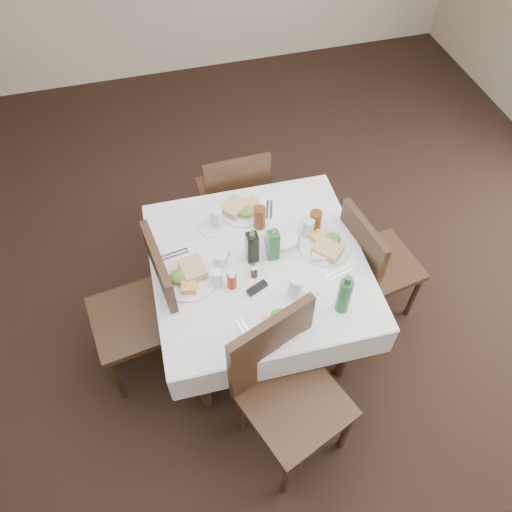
# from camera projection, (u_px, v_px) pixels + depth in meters

# --- Properties ---
(ground_plane) EXTENTS (7.00, 7.00, 0.00)m
(ground_plane) POSITION_uv_depth(u_px,v_px,m) (264.00, 356.00, 3.30)
(ground_plane) COLOR black
(room_shell) EXTENTS (6.04, 7.04, 2.80)m
(room_shell) POSITION_uv_depth(u_px,v_px,m) (269.00, 156.00, 1.95)
(room_shell) COLOR #C2B29A
(room_shell) RESTS_ON ground
(dining_table) EXTENTS (1.23, 1.23, 0.76)m
(dining_table) POSITION_uv_depth(u_px,v_px,m) (259.00, 271.00, 2.89)
(dining_table) COLOR #321C14
(dining_table) RESTS_ON ground
(chair_north) EXTENTS (0.45, 0.45, 0.93)m
(chair_north) POSITION_uv_depth(u_px,v_px,m) (234.00, 194.00, 3.48)
(chair_north) COLOR #321C14
(chair_north) RESTS_ON ground
(chair_south) EXTENTS (0.63, 0.63, 1.04)m
(chair_south) POSITION_uv_depth(u_px,v_px,m) (284.00, 382.00, 2.56)
(chair_south) COLOR #321C14
(chair_south) RESTS_ON ground
(chair_east) EXTENTS (0.50, 0.50, 0.93)m
(chair_east) POSITION_uv_depth(u_px,v_px,m) (371.00, 261.00, 3.11)
(chair_east) COLOR #321C14
(chair_east) RESTS_ON ground
(chair_west) EXTENTS (0.54, 0.54, 1.00)m
(chair_west) POSITION_uv_depth(u_px,v_px,m) (147.00, 305.00, 2.87)
(chair_west) COLOR #321C14
(chair_west) RESTS_ON ground
(meal_north) EXTENTS (0.29, 0.29, 0.06)m
(meal_north) POSITION_uv_depth(u_px,v_px,m) (242.00, 209.00, 3.04)
(meal_north) COLOR white
(meal_north) RESTS_ON dining_table
(meal_south) EXTENTS (0.25, 0.25, 0.05)m
(meal_south) POSITION_uv_depth(u_px,v_px,m) (281.00, 323.00, 2.55)
(meal_south) COLOR white
(meal_south) RESTS_ON dining_table
(meal_east) EXTENTS (0.29, 0.29, 0.06)m
(meal_east) POSITION_uv_depth(u_px,v_px,m) (326.00, 246.00, 2.86)
(meal_east) COLOR white
(meal_east) RESTS_ON dining_table
(meal_west) EXTENTS (0.30, 0.30, 0.07)m
(meal_west) POSITION_uv_depth(u_px,v_px,m) (189.00, 276.00, 2.73)
(meal_west) COLOR white
(meal_west) RESTS_ON dining_table
(side_plate_a) EXTENTS (0.16, 0.16, 0.01)m
(side_plate_a) POSITION_uv_depth(u_px,v_px,m) (212.00, 228.00, 2.97)
(side_plate_a) COLOR white
(side_plate_a) RESTS_ON dining_table
(side_plate_b) EXTENTS (0.18, 0.18, 0.01)m
(side_plate_b) POSITION_uv_depth(u_px,v_px,m) (310.00, 281.00, 2.73)
(side_plate_b) COLOR white
(side_plate_b) RESTS_ON dining_table
(water_n) EXTENTS (0.07, 0.07, 0.13)m
(water_n) POSITION_uv_depth(u_px,v_px,m) (217.00, 218.00, 2.94)
(water_n) COLOR silver
(water_n) RESTS_ON dining_table
(water_s) EXTENTS (0.08, 0.08, 0.15)m
(water_s) POSITION_uv_depth(u_px,v_px,m) (296.00, 287.00, 2.63)
(water_s) COLOR silver
(water_s) RESTS_ON dining_table
(water_e) EXTENTS (0.07, 0.07, 0.13)m
(water_e) POSITION_uv_depth(u_px,v_px,m) (308.00, 228.00, 2.89)
(water_e) COLOR silver
(water_e) RESTS_ON dining_table
(water_w) EXTENTS (0.06, 0.06, 0.12)m
(water_w) POSITION_uv_depth(u_px,v_px,m) (217.00, 278.00, 2.68)
(water_w) COLOR silver
(water_w) RESTS_ON dining_table
(iced_tea_a) EXTENTS (0.07, 0.07, 0.15)m
(iced_tea_a) POSITION_uv_depth(u_px,v_px,m) (260.00, 218.00, 2.93)
(iced_tea_a) COLOR brown
(iced_tea_a) RESTS_ON dining_table
(iced_tea_b) EXTENTS (0.07, 0.07, 0.15)m
(iced_tea_b) POSITION_uv_depth(u_px,v_px,m) (315.00, 222.00, 2.91)
(iced_tea_b) COLOR brown
(iced_tea_b) RESTS_ON dining_table
(bread_basket) EXTENTS (0.21, 0.21, 0.07)m
(bread_basket) POSITION_uv_depth(u_px,v_px,m) (281.00, 240.00, 2.88)
(bread_basket) COLOR silver
(bread_basket) RESTS_ON dining_table
(oil_cruet_dark) EXTENTS (0.06, 0.06, 0.26)m
(oil_cruet_dark) POSITION_uv_depth(u_px,v_px,m) (252.00, 246.00, 2.74)
(oil_cruet_dark) COLOR black
(oil_cruet_dark) RESTS_ON dining_table
(oil_cruet_green) EXTENTS (0.06, 0.06, 0.26)m
(oil_cruet_green) POSITION_uv_depth(u_px,v_px,m) (273.00, 244.00, 2.76)
(oil_cruet_green) COLOR #21612C
(oil_cruet_green) RESTS_ON dining_table
(ketchup_bottle) EXTENTS (0.05, 0.05, 0.11)m
(ketchup_bottle) POSITION_uv_depth(u_px,v_px,m) (232.00, 281.00, 2.68)
(ketchup_bottle) COLOR #A1240C
(ketchup_bottle) RESTS_ON dining_table
(salt_shaker) EXTENTS (0.03, 0.03, 0.08)m
(salt_shaker) POSITION_uv_depth(u_px,v_px,m) (253.00, 269.00, 2.74)
(salt_shaker) COLOR white
(salt_shaker) RESTS_ON dining_table
(pepper_shaker) EXTENTS (0.04, 0.04, 0.08)m
(pepper_shaker) POSITION_uv_depth(u_px,v_px,m) (254.00, 272.00, 2.73)
(pepper_shaker) COLOR #472F1F
(pepper_shaker) RESTS_ON dining_table
(coffee_mug) EXTENTS (0.12, 0.12, 0.09)m
(coffee_mug) POSITION_uv_depth(u_px,v_px,m) (221.00, 260.00, 2.78)
(coffee_mug) COLOR white
(coffee_mug) RESTS_ON dining_table
(sunglasses) EXTENTS (0.13, 0.08, 0.03)m
(sunglasses) POSITION_uv_depth(u_px,v_px,m) (257.00, 288.00, 2.70)
(sunglasses) COLOR black
(sunglasses) RESTS_ON dining_table
(green_bottle) EXTENTS (0.07, 0.07, 0.27)m
(green_bottle) POSITION_uv_depth(u_px,v_px,m) (344.00, 295.00, 2.54)
(green_bottle) COLOR #21612C
(green_bottle) RESTS_ON dining_table
(sugar_caddy) EXTENTS (0.10, 0.07, 0.05)m
(sugar_caddy) POSITION_uv_depth(u_px,v_px,m) (320.00, 257.00, 2.81)
(sugar_caddy) COLOR white
(sugar_caddy) RESTS_ON dining_table
(cutlery_n) EXTENTS (0.08, 0.16, 0.01)m
(cutlery_n) POSITION_uv_depth(u_px,v_px,m) (269.00, 209.00, 3.07)
(cutlery_n) COLOR silver
(cutlery_n) RESTS_ON dining_table
(cutlery_s) EXTENTS (0.07, 0.16, 0.01)m
(cutlery_s) POSITION_uv_depth(u_px,v_px,m) (246.00, 331.00, 2.54)
(cutlery_s) COLOR silver
(cutlery_s) RESTS_ON dining_table
(cutlery_e) EXTENTS (0.17, 0.08, 0.01)m
(cutlery_e) POSITION_uv_depth(u_px,v_px,m) (338.00, 273.00, 2.77)
(cutlery_e) COLOR silver
(cutlery_e) RESTS_ON dining_table
(cutlery_w) EXTENTS (0.17, 0.06, 0.01)m
(cutlery_w) POSITION_uv_depth(u_px,v_px,m) (175.00, 254.00, 2.85)
(cutlery_w) COLOR silver
(cutlery_w) RESTS_ON dining_table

